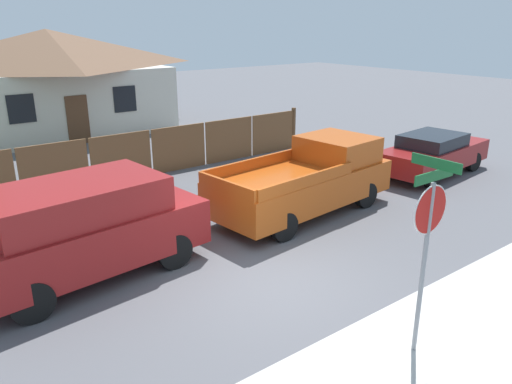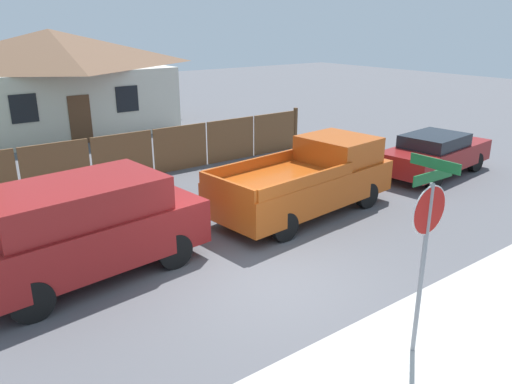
{
  "view_description": "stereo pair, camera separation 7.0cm",
  "coord_description": "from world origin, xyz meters",
  "px_view_note": "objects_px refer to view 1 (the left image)",
  "views": [
    {
      "loc": [
        -5.5,
        -6.77,
        4.84
      ],
      "look_at": [
        0.24,
        0.76,
        1.6
      ],
      "focal_mm": 35.0,
      "sensor_mm": 36.0,
      "label": 1
    },
    {
      "loc": [
        -5.44,
        -6.81,
        4.84
      ],
      "look_at": [
        0.24,
        0.76,
        1.6
      ],
      "focal_mm": 35.0,
      "sensor_mm": 36.0,
      "label": 2
    }
  ],
  "objects_px": {
    "orange_pickup": "(308,179)",
    "stop_sign": "(428,226)",
    "house": "(52,80)",
    "parked_sedan": "(433,153)",
    "red_suv": "(83,227)"
  },
  "relations": [
    {
      "from": "orange_pickup",
      "to": "stop_sign",
      "type": "distance_m",
      "value": 6.24
    },
    {
      "from": "house",
      "to": "orange_pickup",
      "type": "distance_m",
      "value": 14.83
    },
    {
      "from": "orange_pickup",
      "to": "parked_sedan",
      "type": "relative_size",
      "value": 1.17
    },
    {
      "from": "house",
      "to": "orange_pickup",
      "type": "relative_size",
      "value": 1.87
    },
    {
      "from": "house",
      "to": "stop_sign",
      "type": "relative_size",
      "value": 3.28
    },
    {
      "from": "house",
      "to": "parked_sedan",
      "type": "height_order",
      "value": "house"
    },
    {
      "from": "house",
      "to": "orange_pickup",
      "type": "xyz_separation_m",
      "value": [
        2.19,
        -14.59,
        -1.47
      ]
    },
    {
      "from": "parked_sedan",
      "to": "red_suv",
      "type": "bearing_deg",
      "value": 174.09
    },
    {
      "from": "red_suv",
      "to": "parked_sedan",
      "type": "relative_size",
      "value": 1.04
    },
    {
      "from": "red_suv",
      "to": "orange_pickup",
      "type": "height_order",
      "value": "red_suv"
    },
    {
      "from": "house",
      "to": "stop_sign",
      "type": "height_order",
      "value": "house"
    },
    {
      "from": "red_suv",
      "to": "orange_pickup",
      "type": "distance_m",
      "value": 5.98
    },
    {
      "from": "house",
      "to": "red_suv",
      "type": "relative_size",
      "value": 2.1
    },
    {
      "from": "house",
      "to": "stop_sign",
      "type": "distance_m",
      "value": 20.05
    },
    {
      "from": "stop_sign",
      "to": "parked_sedan",
      "type": "bearing_deg",
      "value": 33.3
    }
  ]
}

